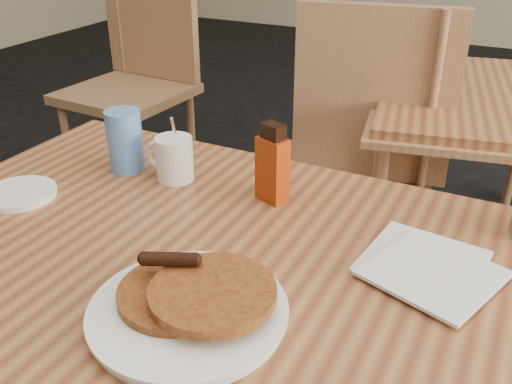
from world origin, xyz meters
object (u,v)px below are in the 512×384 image
pancake_plate (191,305)px  chair_wall_extra (139,60)px  main_table (211,275)px  blue_tumbler (125,141)px  chair_main_far (358,160)px  syrup_bottle (273,166)px  coffee_mug (173,157)px

pancake_plate → chair_wall_extra: bearing=129.4°
main_table → blue_tumbler: (-0.32, 0.20, 0.11)m
main_table → pancake_plate: pancake_plate is taller
chair_main_far → syrup_bottle: bearing=-100.8°
chair_wall_extra → syrup_bottle: 1.59m
coffee_mug → syrup_bottle: 0.22m
main_table → pancake_plate: size_ratio=4.45×
pancake_plate → syrup_bottle: size_ratio=1.80×
main_table → chair_wall_extra: chair_wall_extra is taller
pancake_plate → chair_main_far: bearing=92.4°
chair_wall_extra → syrup_bottle: size_ratio=6.87×
main_table → coffee_mug: bearing=135.0°
pancake_plate → coffee_mug: coffee_mug is taller
pancake_plate → coffee_mug: 0.43m
chair_main_far → syrup_bottle: chair_main_far is taller
main_table → syrup_bottle: size_ratio=7.99×
syrup_bottle → blue_tumbler: size_ratio=1.19×
chair_main_far → main_table: bearing=-101.5°
main_table → blue_tumbler: 0.39m
main_table → chair_main_far: (0.02, 0.78, -0.10)m
pancake_plate → syrup_bottle: 0.36m
chair_wall_extra → blue_tumbler: bearing=-49.8°
chair_main_far → blue_tumbler: chair_main_far is taller
main_table → coffee_mug: (-0.20, 0.21, 0.09)m
chair_wall_extra → coffee_mug: size_ratio=7.44×
chair_main_far → coffee_mug: 0.64m
coffee_mug → blue_tumbler: coffee_mug is taller
main_table → chair_main_far: 0.78m
blue_tumbler → chair_wall_extra: bearing=126.4°
pancake_plate → syrup_bottle: (-0.04, 0.35, 0.05)m
coffee_mug → pancake_plate: bearing=-33.8°
coffee_mug → syrup_bottle: bearing=21.5°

